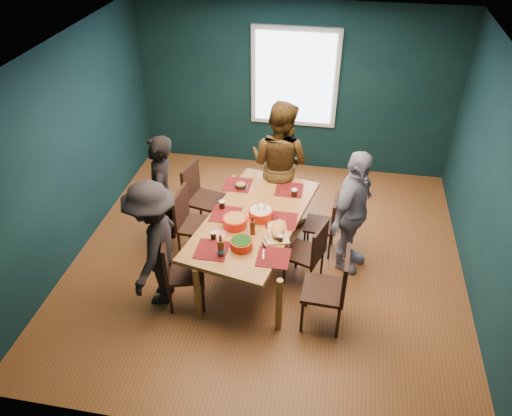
{
  "coord_description": "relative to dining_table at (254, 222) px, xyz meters",
  "views": [
    {
      "loc": [
        0.74,
        -4.92,
        4.37
      ],
      "look_at": [
        -0.13,
        -0.15,
        0.91
      ],
      "focal_mm": 35.0,
      "sensor_mm": 36.0,
      "label": 1
    }
  ],
  "objects": [
    {
      "name": "cola_glass_b",
      "position": [
        0.38,
        -0.4,
        0.12
      ],
      "size": [
        0.06,
        0.06,
        0.09
      ],
      "color": "black",
      "rests_on": "dining_table"
    },
    {
      "name": "small_bowl",
      "position": [
        -0.29,
        0.62,
        0.11
      ],
      "size": [
        0.15,
        0.15,
        0.06
      ],
      "color": "black",
      "rests_on": "dining_table"
    },
    {
      "name": "person_back",
      "position": [
        0.15,
        1.12,
        0.19
      ],
      "size": [
        1.07,
        0.97,
        1.82
      ],
      "primitive_type": "imported",
      "rotation": [
        0.0,
        0.0,
        2.77
      ],
      "color": "black",
      "rests_on": "floor"
    },
    {
      "name": "beer_bottle_b",
      "position": [
        0.05,
        -0.3,
        0.17
      ],
      "size": [
        0.06,
        0.06,
        0.24
      ],
      "color": "#411C0B",
      "rests_on": "dining_table"
    },
    {
      "name": "chair_right_near",
      "position": [
        1.01,
        -0.77,
        -0.13
      ],
      "size": [
        0.47,
        0.47,
        1.01
      ],
      "rotation": [
        0.0,
        0.0,
        -0.04
      ],
      "color": "black",
      "rests_on": "floor"
    },
    {
      "name": "person_right",
      "position": [
        1.16,
        0.26,
        0.11
      ],
      "size": [
        0.77,
        1.05,
        1.65
      ],
      "primitive_type": "imported",
      "rotation": [
        0.0,
        0.0,
        1.15
      ],
      "color": "silver",
      "rests_on": "floor"
    },
    {
      "name": "cola_glass_c",
      "position": [
        0.43,
        0.54,
        0.13
      ],
      "size": [
        0.08,
        0.08,
        0.1
      ],
      "color": "black",
      "rests_on": "dining_table"
    },
    {
      "name": "cutting_board",
      "position": [
        0.33,
        -0.25,
        0.13
      ],
      "size": [
        0.32,
        0.55,
        0.12
      ],
      "rotation": [
        0.0,
        0.0,
        0.27
      ],
      "color": "tan",
      "rests_on": "dining_table"
    },
    {
      "name": "chair_right_mid",
      "position": [
        0.72,
        -0.16,
        -0.19
      ],
      "size": [
        0.52,
        0.52,
        0.9
      ],
      "rotation": [
        0.0,
        0.0,
        -0.33
      ],
      "color": "black",
      "rests_on": "floor"
    },
    {
      "name": "cola_glass_d",
      "position": [
        -0.42,
        0.13,
        0.13
      ],
      "size": [
        0.07,
        0.07,
        0.1
      ],
      "color": "black",
      "rests_on": "dining_table"
    },
    {
      "name": "chair_left_near",
      "position": [
        -0.75,
        -0.76,
        -0.16
      ],
      "size": [
        0.53,
        0.53,
        0.95
      ],
      "rotation": [
        0.0,
        0.0,
        0.29
      ],
      "color": "black",
      "rests_on": "floor"
    },
    {
      "name": "chair_right_far",
      "position": [
        0.87,
        0.5,
        -0.22
      ],
      "size": [
        0.41,
        0.41,
        0.85
      ],
      "rotation": [
        0.0,
        0.0,
        -0.08
      ],
      "color": "black",
      "rests_on": "floor"
    },
    {
      "name": "person_far_left",
      "position": [
        -1.23,
        0.22,
        0.1
      ],
      "size": [
        0.52,
        0.67,
        1.64
      ],
      "primitive_type": "imported",
      "rotation": [
        0.0,
        0.0,
        4.94
      ],
      "color": "black",
      "rests_on": "floor"
    },
    {
      "name": "bowl_dumpling",
      "position": [
        0.08,
        0.01,
        0.14
      ],
      "size": [
        0.29,
        0.29,
        0.27
      ],
      "color": "red",
      "rests_on": "dining_table"
    },
    {
      "name": "napkin_c",
      "position": [
        0.33,
        -0.65,
        0.08
      ],
      "size": [
        0.18,
        0.18,
        0.0
      ],
      "primitive_type": "cube",
      "rotation": [
        0.0,
        0.0,
        0.51
      ],
      "color": "#F16571",
      "rests_on": "dining_table"
    },
    {
      "name": "chair_left_mid",
      "position": [
        -0.86,
        0.14,
        -0.16
      ],
      "size": [
        0.46,
        0.46,
        0.96
      ],
      "rotation": [
        0.0,
        0.0,
        -0.07
      ],
      "color": "black",
      "rests_on": "floor"
    },
    {
      "name": "bowl_herbs",
      "position": [
        -0.03,
        -0.58,
        0.13
      ],
      "size": [
        0.26,
        0.26,
        0.11
      ],
      "color": "red",
      "rests_on": "dining_table"
    },
    {
      "name": "napkin_a",
      "position": [
        0.36,
        0.08,
        0.08
      ],
      "size": [
        0.17,
        0.17,
        0.0
      ],
      "primitive_type": "cube",
      "rotation": [
        0.0,
        0.0,
        0.32
      ],
      "color": "#F16571",
      "rests_on": "dining_table"
    },
    {
      "name": "chair_left_far",
      "position": [
        -0.91,
        0.72,
        -0.15
      ],
      "size": [
        0.53,
        0.53,
        0.98
      ],
      "rotation": [
        0.0,
        0.0,
        -0.21
      ],
      "color": "black",
      "rests_on": "floor"
    },
    {
      "name": "cola_glass_a",
      "position": [
        -0.37,
        -0.48,
        0.13
      ],
      "size": [
        0.07,
        0.07,
        0.09
      ],
      "color": "black",
      "rests_on": "dining_table"
    },
    {
      "name": "room",
      "position": [
        0.15,
        0.46,
        0.65
      ],
      "size": [
        5.01,
        5.01,
        2.71
      ],
      "color": "#974E2C",
      "rests_on": "ground"
    },
    {
      "name": "bowl_salad",
      "position": [
        -0.19,
        -0.2,
        0.14
      ],
      "size": [
        0.29,
        0.29,
        0.12
      ],
      "color": "red",
      "rests_on": "dining_table"
    },
    {
      "name": "person_near_left",
      "position": [
        -1.0,
        -0.71,
        0.08
      ],
      "size": [
        0.61,
        1.05,
        1.6
      ],
      "primitive_type": "imported",
      "rotation": [
        0.0,
        0.0,
        4.73
      ],
      "color": "black",
      "rests_on": "floor"
    },
    {
      "name": "napkin_b",
      "position": [
        -0.33,
        -0.37,
        0.08
      ],
      "size": [
        0.16,
        0.16,
        0.0
      ],
      "primitive_type": "cube",
      "rotation": [
        0.0,
        0.0,
        -0.17
      ],
      "color": "#F16571",
      "rests_on": "dining_table"
    },
    {
      "name": "dining_table",
      "position": [
        0.0,
        0.0,
        0.0
      ],
      "size": [
        1.44,
        2.25,
        0.79
      ],
      "rotation": [
        0.0,
        0.0,
        -0.2
      ],
      "color": "#AA7333",
      "rests_on": "floor"
    },
    {
      "name": "beer_bottle_a",
      "position": [
        -0.22,
        -0.74,
        0.18
      ],
      "size": [
        0.08,
        0.08,
        0.28
      ],
      "color": "#411C0B",
      "rests_on": "dining_table"
    }
  ]
}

